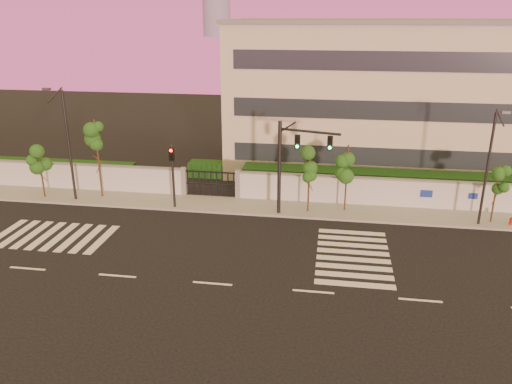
# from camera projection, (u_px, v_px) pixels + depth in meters

# --- Properties ---
(ground) EXTENTS (120.00, 120.00, 0.00)m
(ground) POSITION_uv_depth(u_px,v_px,m) (212.00, 284.00, 24.81)
(ground) COLOR black
(ground) RESTS_ON ground
(sidewalk) EXTENTS (60.00, 3.00, 0.15)m
(sidewalk) POSITION_uv_depth(u_px,v_px,m) (248.00, 206.00, 34.55)
(sidewalk) COLOR gray
(sidewalk) RESTS_ON ground
(perimeter_wall) EXTENTS (60.00, 0.36, 2.20)m
(perimeter_wall) POSITION_uv_depth(u_px,v_px,m) (253.00, 186.00, 35.59)
(perimeter_wall) COLOR #B2B4B9
(perimeter_wall) RESTS_ON ground
(hedge_row) EXTENTS (41.00, 4.25, 1.80)m
(hedge_row) POSITION_uv_depth(u_px,v_px,m) (273.00, 178.00, 38.07)
(hedge_row) COLOR #103610
(hedge_row) RESTS_ON ground
(institutional_building) EXTENTS (24.40, 12.40, 12.25)m
(institutional_building) POSITION_uv_depth(u_px,v_px,m) (376.00, 96.00, 41.86)
(institutional_building) COLOR beige
(institutional_building) RESTS_ON ground
(road_markings) EXTENTS (57.00, 7.62, 0.02)m
(road_markings) POSITION_uv_depth(u_px,v_px,m) (201.00, 248.00, 28.53)
(road_markings) COLOR silver
(road_markings) RESTS_ON ground
(street_tree_b) EXTENTS (1.52, 1.21, 3.84)m
(street_tree_b) POSITION_uv_depth(u_px,v_px,m) (40.00, 161.00, 35.32)
(street_tree_b) COLOR #382314
(street_tree_b) RESTS_ON ground
(street_tree_c) EXTENTS (1.54, 1.22, 5.78)m
(street_tree_c) POSITION_uv_depth(u_px,v_px,m) (97.00, 141.00, 34.90)
(street_tree_c) COLOR #382314
(street_tree_c) RESTS_ON ground
(street_tree_d) EXTENTS (1.47, 1.17, 4.36)m
(street_tree_d) POSITION_uv_depth(u_px,v_px,m) (310.00, 167.00, 32.53)
(street_tree_d) COLOR #382314
(street_tree_d) RESTS_ON ground
(street_tree_e) EXTENTS (1.41, 1.12, 4.67)m
(street_tree_e) POSITION_uv_depth(u_px,v_px,m) (348.00, 163.00, 32.61)
(street_tree_e) COLOR #382314
(street_tree_e) RESTS_ON ground
(street_tree_f) EXTENTS (1.33, 1.06, 3.94)m
(street_tree_f) POSITION_uv_depth(u_px,v_px,m) (498.00, 181.00, 30.88)
(street_tree_f) COLOR #382314
(street_tree_f) RESTS_ON ground
(traffic_signal_main) EXTENTS (3.95, 1.20, 6.32)m
(traffic_signal_main) POSITION_uv_depth(u_px,v_px,m) (292.00, 157.00, 31.87)
(traffic_signal_main) COLOR black
(traffic_signal_main) RESTS_ON ground
(traffic_signal_secondary) EXTENTS (0.35, 0.34, 4.49)m
(traffic_signal_secondary) POSITION_uv_depth(u_px,v_px,m) (173.00, 169.00, 33.37)
(traffic_signal_secondary) COLOR black
(traffic_signal_secondary) RESTS_ON ground
(streetlight_west) EXTENTS (0.49, 1.99, 8.26)m
(streetlight_west) POSITION_uv_depth(u_px,v_px,m) (67.00, 141.00, 34.14)
(streetlight_west) COLOR black
(streetlight_west) RESTS_ON ground
(streetlight_east) EXTENTS (0.45, 1.83, 7.60)m
(streetlight_east) POSITION_uv_depth(u_px,v_px,m) (489.00, 164.00, 30.01)
(streetlight_east) COLOR black
(streetlight_east) RESTS_ON ground
(fire_hydrant) EXTENTS (0.26, 0.25, 0.66)m
(fire_hydrant) POSITION_uv_depth(u_px,v_px,m) (511.00, 222.00, 31.30)
(fire_hydrant) COLOR #A81A0B
(fire_hydrant) RESTS_ON ground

